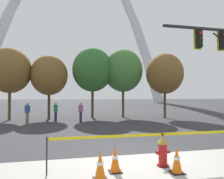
# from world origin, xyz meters

# --- Properties ---
(ground_plane) EXTENTS (240.00, 240.00, 0.00)m
(ground_plane) POSITION_xyz_m (0.00, 0.00, 0.00)
(ground_plane) COLOR #333335
(fire_hydrant) EXTENTS (0.46, 0.48, 0.99)m
(fire_hydrant) POSITION_xyz_m (0.29, -1.18, 0.47)
(fire_hydrant) COLOR #5E0F0D
(fire_hydrant) RESTS_ON ground
(caution_tape_barrier) EXTENTS (6.28, 0.07, 1.04)m
(caution_tape_barrier) POSITION_xyz_m (0.05, -1.17, 0.73)
(caution_tape_barrier) COLOR #232326
(caution_tape_barrier) RESTS_ON ground
(traffic_cone_by_hydrant) EXTENTS (0.36, 0.36, 0.73)m
(traffic_cone_by_hydrant) POSITION_xyz_m (-1.23, -1.35, 0.36)
(traffic_cone_by_hydrant) COLOR black
(traffic_cone_by_hydrant) RESTS_ON ground
(traffic_cone_mid_sidewalk) EXTENTS (0.36, 0.36, 0.73)m
(traffic_cone_mid_sidewalk) POSITION_xyz_m (-1.72, -1.77, 0.36)
(traffic_cone_mid_sidewalk) COLOR black
(traffic_cone_mid_sidewalk) RESTS_ON ground
(traffic_cone_curb_edge) EXTENTS (0.36, 0.36, 0.73)m
(traffic_cone_curb_edge) POSITION_xyz_m (0.41, -1.79, 0.36)
(traffic_cone_curb_edge) COLOR black
(traffic_cone_curb_edge) RESTS_ON ground
(monument_arch) EXTENTS (52.65, 2.23, 46.90)m
(monument_arch) POSITION_xyz_m (-0.00, 51.90, 20.63)
(monument_arch) COLOR silver
(monument_arch) RESTS_ON ground
(tree_far_left) EXTENTS (3.64, 3.64, 6.37)m
(tree_far_left) POSITION_xyz_m (-7.42, 12.69, 4.36)
(tree_far_left) COLOR brown
(tree_far_left) RESTS_ON ground
(tree_left_mid) EXTENTS (3.36, 3.36, 5.88)m
(tree_left_mid) POSITION_xyz_m (-4.11, 12.87, 4.02)
(tree_left_mid) COLOR #473323
(tree_left_mid) RESTS_ON ground
(tree_center_left) EXTENTS (3.89, 3.89, 6.81)m
(tree_center_left) POSITION_xyz_m (-0.08, 13.05, 4.66)
(tree_center_left) COLOR #473323
(tree_center_left) RESTS_ON ground
(tree_center_right) EXTENTS (3.87, 3.87, 6.78)m
(tree_center_right) POSITION_xyz_m (2.96, 12.89, 4.64)
(tree_center_right) COLOR brown
(tree_center_right) RESTS_ON ground
(tree_right_mid) EXTENTS (3.55, 3.55, 6.22)m
(tree_right_mid) POSITION_xyz_m (6.67, 11.33, 4.26)
(tree_right_mid) COLOR brown
(tree_right_mid) RESTS_ON ground
(pedestrian_walking_left) EXTENTS (0.35, 0.39, 1.59)m
(pedestrian_walking_left) POSITION_xyz_m (-3.41, 10.84, 0.82)
(pedestrian_walking_left) COLOR #232847
(pedestrian_walking_left) RESTS_ON ground
(pedestrian_standing_center) EXTENTS (0.39, 0.38, 1.59)m
(pedestrian_standing_center) POSITION_xyz_m (-1.41, 9.98, 0.82)
(pedestrian_standing_center) COLOR #232847
(pedestrian_standing_center) RESTS_ON ground
(pedestrian_walking_right) EXTENTS (0.39, 0.33, 1.59)m
(pedestrian_walking_right) POSITION_xyz_m (-5.47, 9.91, 0.82)
(pedestrian_walking_right) COLOR brown
(pedestrian_walking_right) RESTS_ON ground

